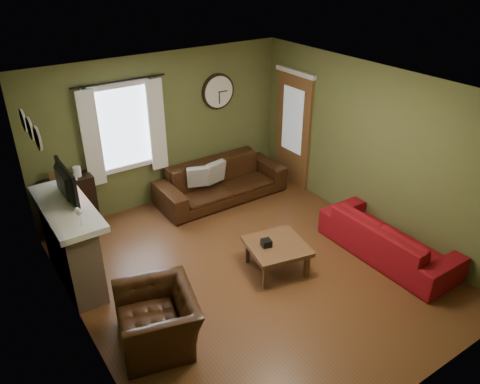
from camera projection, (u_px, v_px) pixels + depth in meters
floor at (250, 270)px, 6.67m from camera, size 4.60×5.20×0.00m
ceiling at (252, 90)px, 5.44m from camera, size 4.60×5.20×0.00m
wall_left at (73, 246)px, 4.92m from camera, size 0.00×5.20×2.60m
wall_right at (373, 150)px, 7.19m from camera, size 0.00×5.20×2.60m
wall_back at (163, 130)px, 7.95m from camera, size 4.60×0.00×2.60m
wall_front at (420, 302)px, 4.16m from camera, size 4.60×0.00×2.60m
fireplace at (71, 247)px, 6.21m from camera, size 0.40×1.40×1.10m
firebox at (88, 257)px, 6.42m from camera, size 0.04×0.60×0.55m
mantel at (66, 208)px, 5.95m from camera, size 0.58×1.60×0.08m
tv at (61, 188)px, 5.96m from camera, size 0.08×0.60×0.35m
tv_screen at (67, 183)px, 5.98m from camera, size 0.02×0.62×0.36m
medallion_left at (38, 138)px, 5.06m from camera, size 0.28×0.28×0.03m
medallion_mid at (30, 129)px, 5.32m from camera, size 0.28×0.28×0.03m
medallion_right at (23, 120)px, 5.57m from camera, size 0.28×0.28×0.03m
window_pane at (123, 127)px, 7.50m from camera, size 1.00×0.02×1.30m
curtain_rod at (119, 81)px, 7.06m from camera, size 0.03×0.03×1.50m
curtain_left at (91, 139)px, 7.17m from camera, size 0.28×0.04×1.55m
curtain_right at (157, 126)px, 7.72m from camera, size 0.28×0.04×1.55m
wall_clock at (219, 92)px, 8.22m from camera, size 0.64×0.06×0.64m
door at (293, 130)px, 8.65m from camera, size 0.05×0.90×2.10m
bookshelf at (70, 206)px, 7.34m from camera, size 0.79×0.33×0.94m
book at (65, 179)px, 7.08m from camera, size 0.18×0.23×0.02m
sofa_brown at (221, 181)px, 8.39m from camera, size 2.33×0.91×0.68m
pillow_left at (215, 172)px, 8.22m from camera, size 0.40×0.19×0.39m
pillow_right at (198, 177)px, 8.06m from camera, size 0.37×0.23×0.36m
sofa_red at (388, 238)px, 6.83m from camera, size 0.82×2.09×0.61m
armchair at (158, 319)px, 5.33m from camera, size 1.08×1.18×0.65m
coffee_table at (276, 257)px, 6.59m from camera, size 0.93×0.93×0.42m
tissue_box at (266, 247)px, 6.47m from camera, size 0.16×0.16×0.10m
wine_glass_a at (80, 218)px, 5.45m from camera, size 0.08×0.08×0.22m
wine_glass_b at (78, 215)px, 5.53m from camera, size 0.07×0.07×0.19m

